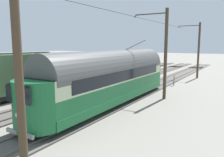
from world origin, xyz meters
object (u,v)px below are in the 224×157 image
Objects in this scene: vintage_streetcar at (112,76)px; catenary_pole_mid_far at (17,66)px; switch_stand at (174,79)px; track_end_bumper at (112,74)px; coach_far_siding at (99,69)px; catenary_pole_mid_near at (165,52)px; catenary_pole_foreground at (198,49)px.

catenary_pole_mid_far is (-2.85, 10.58, 1.81)m from vintage_streetcar.
switch_stand is at bearing -99.22° from vintage_streetcar.
switch_stand is at bearing 164.20° from track_end_bumper.
catenary_pole_mid_near reaches higher than coach_far_siding.
vintage_streetcar is 18.92m from catenary_pole_foreground.
switch_stand is at bearing -81.25° from catenary_pole_mid_near.
catenary_pole_foreground is 1.00× the size of catenary_pole_mid_far.
vintage_streetcar is 14.04× the size of switch_stand.
catenary_pole_foreground is (-2.85, -18.62, 1.81)m from vintage_streetcar.
switch_stand is at bearing -131.60° from coach_far_siding.
vintage_streetcar is 2.23× the size of catenary_pole_mid_near.
catenary_pole_mid_near is at bearing 138.83° from track_end_bumper.
catenary_pole_mid_near reaches higher than switch_stand.
coach_far_siding is at bearing 113.55° from track_end_bumper.
catenary_pole_mid_far reaches higher than switch_stand.
track_end_bumper is (11.24, -24.42, -3.67)m from catenary_pole_mid_far.
track_end_bumper is (4.19, -9.61, -1.76)m from coach_far_siding.
track_end_bumper is (11.24, 4.77, -3.67)m from catenary_pole_foreground.
vintage_streetcar reaches higher than switch_stand.
catenary_pole_mid_far is at bearing 105.09° from vintage_streetcar.
coach_far_siding is 10.65× the size of switch_stand.
catenary_pole_foreground is 14.60m from catenary_pole_mid_near.
catenary_pole_foreground is 12.75m from track_end_bumper.
switch_stand is (1.07, -6.95, -3.37)m from catenary_pole_mid_near.
vintage_streetcar is at bearing 134.72° from coach_far_siding.
catenary_pole_mid_far is (0.00, 14.60, 0.00)m from catenary_pole_mid_near.
track_end_bumper is at bearing -58.80° from vintage_streetcar.
vintage_streetcar is at bearing 80.78° from switch_stand.
coach_far_siding is 9.12m from switch_stand.
vintage_streetcar is at bearing 81.29° from catenary_pole_foreground.
coach_far_siding reaches higher than track_end_bumper.
catenary_pole_mid_near is 7.80m from switch_stand.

